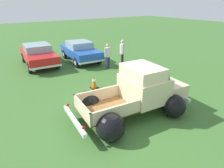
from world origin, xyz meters
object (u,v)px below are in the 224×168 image
Objects in this scene: show_car_1 at (80,51)px; spectator_1 at (122,51)px; lane_cone_1 at (94,82)px; show_car_0 at (38,54)px; lane_cone_0 at (158,83)px; vintage_pickup_truck at (138,95)px; spectator_0 at (108,55)px.

spectator_1 reaches higher than show_car_1.
spectator_1 is at bearing 31.42° from lane_cone_1.
show_car_1 is at bearing 80.54° from show_car_0.
lane_cone_0 is at bearing 31.58° from show_car_0.
spectator_1 is (3.07, 5.06, 0.29)m from vintage_pickup_truck.
spectator_1 is at bearing 35.26° from show_car_1.
show_car_1 is 2.34× the size of spectator_1.
show_car_1 is 6.74× the size of lane_cone_0.
spectator_1 is 2.88× the size of lane_cone_1.
spectator_0 reaches higher than lane_cone_1.
show_car_0 is 2.92m from show_car_1.
show_car_0 is 5.78m from spectator_1.
lane_cone_1 is (-0.28, 3.02, -0.45)m from vintage_pickup_truck.
spectator_0 is 2.60× the size of lane_cone_0.
show_car_0 is 7.03× the size of lane_cone_0.
lane_cone_0 is (2.38, 1.12, -0.45)m from vintage_pickup_truck.
lane_cone_0 is at bearing -5.06° from spectator_0.
lane_cone_1 is (-2.34, -2.28, -0.62)m from spectator_0.
spectator_1 is at bearing 63.77° from vintage_pickup_truck.
spectator_1 is at bearing 80.05° from lane_cone_0.
show_car_1 is at bearing 85.34° from vintage_pickup_truck.
spectator_1 reaches higher than lane_cone_1.
show_car_0 is at bearing 102.18° from lane_cone_1.
spectator_0 reaches higher than show_car_1.
show_car_0 is 5.75m from lane_cone_1.
spectator_0 is 1.04m from spectator_1.
show_car_0 is 7.03× the size of lane_cone_1.
show_car_0 is at bearing -99.54° from show_car_1.
spectator_1 reaches higher than lane_cone_0.
vintage_pickup_truck is 2.67m from lane_cone_0.
lane_cone_1 is (-2.65, 1.90, 0.00)m from lane_cone_0.
vintage_pickup_truck reaches higher than spectator_1.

